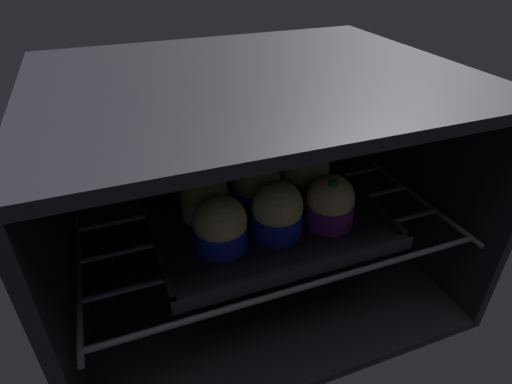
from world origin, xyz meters
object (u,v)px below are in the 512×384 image
at_px(baking_tray, 256,206).
at_px(muffin_row1_col0, 205,195).
at_px(muffin_row0_col1, 277,211).
at_px(muffin_row0_col2, 330,203).
at_px(muffin_row0_col0, 220,225).
at_px(muffin_row2_col0, 190,168).
at_px(muffin_row2_col2, 284,153).
at_px(muffin_row1_col1, 255,185).
at_px(muffin_row1_col2, 304,171).
at_px(muffin_row2_col1, 240,159).

relative_size(baking_tray, muffin_row1_col0, 4.29).
distance_m(muffin_row0_col1, muffin_row1_col0, 0.11).
bearing_deg(muffin_row0_col2, muffin_row0_col0, 178.32).
distance_m(muffin_row0_col1, muffin_row2_col0, 0.19).
distance_m(baking_tray, muffin_row2_col2, 0.12).
relative_size(baking_tray, muffin_row1_col1, 4.29).
bearing_deg(muffin_row1_col0, baking_tray, 1.42).
xyz_separation_m(muffin_row1_col1, muffin_row1_col2, (0.08, 0.00, 0.01)).
height_order(muffin_row0_col0, muffin_row2_col2, same).
bearing_deg(muffin_row2_col0, muffin_row2_col2, -0.68).
relative_size(muffin_row1_col1, muffin_row1_col2, 0.84).
xyz_separation_m(muffin_row1_col1, muffin_row2_col0, (-0.08, 0.09, 0.00)).
relative_size(muffin_row2_col0, muffin_row2_col2, 1.04).
bearing_deg(muffin_row0_col0, muffin_row1_col2, 26.49).
height_order(muffin_row2_col1, muffin_row2_col2, muffin_row2_col1).
xyz_separation_m(muffin_row1_col1, muffin_row2_col2, (0.09, 0.08, -0.00)).
bearing_deg(muffin_row1_col1, muffin_row0_col1, -88.52).
height_order(baking_tray, muffin_row1_col1, muffin_row1_col1).
height_order(muffin_row1_col1, muffin_row1_col2, muffin_row1_col2).
xyz_separation_m(muffin_row2_col1, muffin_row2_col2, (0.08, 0.00, -0.00)).
xyz_separation_m(muffin_row1_col2, muffin_row2_col1, (-0.08, 0.08, -0.00)).
xyz_separation_m(muffin_row0_col0, muffin_row1_col0, (-0.00, 0.08, 0.00)).
relative_size(muffin_row0_col1, muffin_row2_col1, 0.95).
bearing_deg(muffin_row0_col1, muffin_row2_col0, 116.59).
height_order(muffin_row0_col1, muffin_row2_col1, muffin_row2_col1).
xyz_separation_m(muffin_row0_col2, muffin_row2_col0, (-0.16, 0.17, 0.00)).
relative_size(muffin_row1_col1, muffin_row2_col2, 1.01).
xyz_separation_m(muffin_row2_col0, muffin_row2_col1, (0.09, -0.00, 0.00)).
height_order(muffin_row1_col0, muffin_row2_col2, same).
height_order(muffin_row1_col0, muffin_row1_col1, same).
xyz_separation_m(muffin_row1_col0, muffin_row2_col1, (0.08, 0.08, 0.00)).
height_order(muffin_row0_col1, muffin_row2_col2, muffin_row0_col1).
relative_size(muffin_row1_col0, muffin_row2_col2, 1.01).
bearing_deg(muffin_row0_col2, muffin_row1_col0, 152.72).
bearing_deg(baking_tray, muffin_row2_col0, 134.41).
height_order(muffin_row0_col0, muffin_row2_col0, muffin_row2_col0).
xyz_separation_m(baking_tray, muffin_row1_col2, (0.08, 0.00, 0.05)).
bearing_deg(muffin_row0_col0, muffin_row2_col2, 44.62).
xyz_separation_m(muffin_row0_col1, muffin_row0_col2, (0.08, -0.00, -0.00)).
bearing_deg(muffin_row1_col2, muffin_row2_col1, 133.90).
relative_size(baking_tray, muffin_row2_col1, 3.91).
bearing_deg(muffin_row2_col0, muffin_row0_col1, -63.41).
xyz_separation_m(muffin_row0_col1, muffin_row1_col2, (0.08, 0.08, 0.00)).
bearing_deg(baking_tray, muffin_row1_col1, -152.78).
xyz_separation_m(baking_tray, muffin_row2_col1, (0.00, 0.08, 0.04)).
bearing_deg(muffin_row1_col0, muffin_row0_col1, -44.08).
height_order(muffin_row1_col2, muffin_row2_col1, muffin_row1_col2).
xyz_separation_m(baking_tray, muffin_row1_col0, (-0.08, -0.00, 0.04)).
bearing_deg(muffin_row1_col1, muffin_row2_col0, 133.35).
relative_size(muffin_row0_col0, muffin_row2_col2, 1.00).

